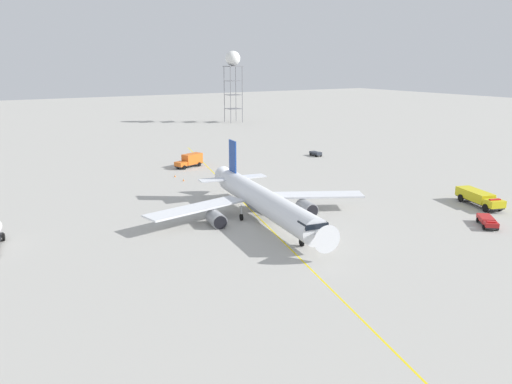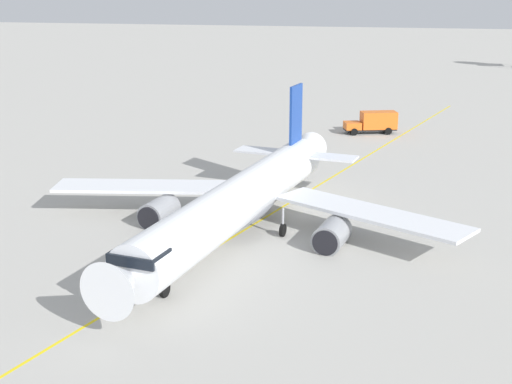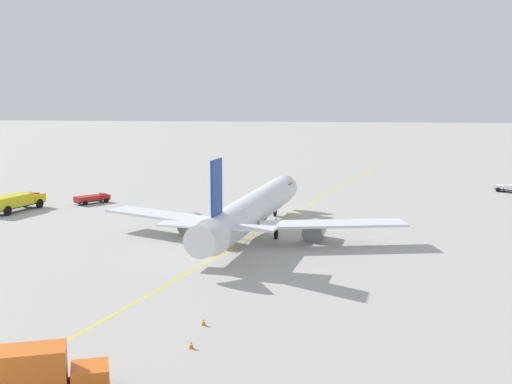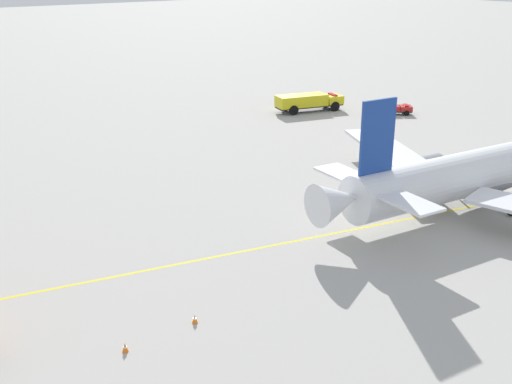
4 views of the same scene
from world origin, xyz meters
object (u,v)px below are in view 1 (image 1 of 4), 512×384
Objects in this scene: baggage_truck_truck at (316,153)px; ops_pickup_truck at (487,221)px; safety_cone_mid at (175,176)px; safety_cone_near at (183,180)px; radar_tower at (233,62)px; catering_truck_truck at (190,160)px; airliner_main at (264,202)px; fire_tender_truck at (479,197)px.

ops_pickup_truck is (-61.76, 14.38, 0.10)m from baggage_truck_truck.
safety_cone_near is at bearing 179.82° from safety_cone_mid.
catering_truck_truck is at bearing 144.87° from radar_tower.
catering_truck_truck is 1.40× the size of ops_pickup_truck.
radar_tower reaches higher than catering_truck_truck.
catering_truck_truck reaches higher than baggage_truck_truck.
airliner_main reaches higher than safety_cone_mid.
radar_tower is 111.05m from safety_cone_near.
airliner_main is 7.14× the size of ops_pickup_truck.
radar_tower is (80.36, -18.99, 23.68)m from baggage_truck_truck.
catering_truck_truck is 68.86m from ops_pickup_truck.
safety_cone_mid is at bearing -171.75° from airliner_main.
ops_pickup_truck reaches higher than baggage_truck_truck.
fire_tender_truck is at bearing -140.49° from safety_cone_near.
baggage_truck_truck is at bearing -77.83° from safety_cone_near.
fire_tender_truck reaches higher than safety_cone_mid.
catering_truck_truck is at bearing -122.72° from ops_pickup_truck.
airliner_main is at bearing 153.27° from radar_tower.
safety_cone_mid is at bearing -0.18° from safety_cone_near.
airliner_main is 1.37× the size of radar_tower.
airliner_main is at bearing 60.47° from catering_truck_truck.
safety_cone_near is at bearing -74.55° from baggage_truck_truck.
catering_truck_truck reaches higher than safety_cone_near.
ops_pickup_truck is (-8.08, 8.92, -0.73)m from fire_tender_truck.
radar_tower reaches higher than fire_tender_truck.
airliner_main is 38.87m from fire_tender_truck.
catering_truck_truck is 11.39m from safety_cone_mid.
catering_truck_truck is at bearing -41.44° from safety_cone_mid.
radar_tower is (134.05, -24.45, 22.85)m from fire_tender_truck.
radar_tower is at bearing 161.58° from airliner_main.
safety_cone_mid is (57.31, 27.83, -0.53)m from ops_pickup_truck.
fire_tender_truck is 61.44m from safety_cone_mid.
baggage_truck_truck is 6.97× the size of safety_cone_near.
radar_tower is at bearing -145.22° from catering_truck_truck.
safety_cone_near is 1.00× the size of safety_cone_mid.
airliner_main is 5.11× the size of catering_truck_truck.
catering_truck_truck is 64.70m from fire_tender_truck.
safety_cone_mid is at bearing -80.69° from baggage_truck_truck.
fire_tender_truck is (-57.70, -29.27, -0.12)m from catering_truck_truck.
airliner_main is 32.23m from safety_cone_near.
baggage_truck_truck is 43.19m from safety_cone_near.
fire_tender_truck is at bearing 96.80° from catering_truck_truck.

